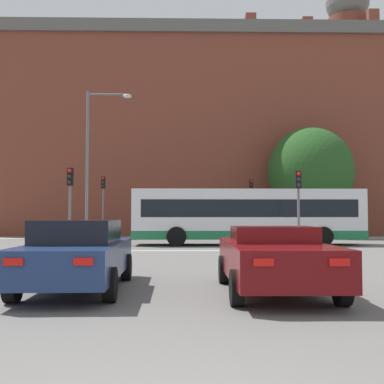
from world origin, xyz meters
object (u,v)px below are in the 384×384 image
(car_roadster_right, at_px, (274,258))
(street_lamp_junction, at_px, (94,151))
(bus_crossing_lead, at_px, (247,215))
(pedestrian_waiting, at_px, (174,224))
(traffic_light_near_left, at_px, (70,194))
(traffic_light_far_left, at_px, (103,197))
(car_saloon_left, at_px, (78,254))
(traffic_light_near_right, at_px, (298,196))
(traffic_light_far_right, at_px, (251,198))

(car_roadster_right, distance_m, street_lamp_junction, 18.40)
(bus_crossing_lead, xyz_separation_m, pedestrian_waiting, (-4.03, 7.80, -0.59))
(traffic_light_near_left, relative_size, street_lamp_junction, 0.44)
(traffic_light_near_left, bearing_deg, car_roadster_right, -59.71)
(traffic_light_far_left, bearing_deg, bus_crossing_lead, -37.40)
(car_roadster_right, relative_size, bus_crossing_lead, 0.38)
(car_saloon_left, bearing_deg, traffic_light_far_left, 97.08)
(bus_crossing_lead, distance_m, pedestrian_waiting, 8.80)
(car_saloon_left, bearing_deg, street_lamp_junction, 98.31)
(traffic_light_near_right, distance_m, pedestrian_waiting, 12.88)
(traffic_light_far_left, bearing_deg, traffic_light_far_right, 1.69)
(bus_crossing_lead, distance_m, traffic_light_far_left, 11.09)
(car_roadster_right, xyz_separation_m, traffic_light_far_left, (-7.19, 22.52, 2.10))
(bus_crossing_lead, height_order, street_lamp_junction, street_lamp_junction)
(traffic_light_near_left, bearing_deg, traffic_light_far_right, 48.49)
(traffic_light_near_right, bearing_deg, traffic_light_far_left, 136.26)
(street_lamp_junction, bearing_deg, car_saloon_left, -80.73)
(car_roadster_right, height_order, pedestrian_waiting, pedestrian_waiting)
(traffic_light_far_left, bearing_deg, car_saloon_left, -81.95)
(traffic_light_far_right, height_order, pedestrian_waiting, traffic_light_far_right)
(traffic_light_far_right, bearing_deg, car_roadster_right, -97.06)
(traffic_light_far_right, xyz_separation_m, traffic_light_far_left, (-10.01, -0.30, 0.09))
(traffic_light_far_left, relative_size, street_lamp_junction, 0.50)
(traffic_light_near_right, height_order, street_lamp_junction, street_lamp_junction)
(bus_crossing_lead, height_order, traffic_light_near_left, traffic_light_near_left)
(traffic_light_far_right, xyz_separation_m, traffic_light_near_right, (0.67, -10.52, -0.26))
(traffic_light_far_right, height_order, street_lamp_junction, street_lamp_junction)
(pedestrian_waiting, bearing_deg, traffic_light_far_left, 136.55)
(street_lamp_junction, bearing_deg, traffic_light_near_right, -22.75)
(bus_crossing_lead, relative_size, street_lamp_junction, 1.43)
(bus_crossing_lead, relative_size, traffic_light_near_right, 3.33)
(traffic_light_far_left, distance_m, street_lamp_junction, 6.39)
(street_lamp_junction, xyz_separation_m, pedestrian_waiting, (4.24, 7.05, -4.10))
(traffic_light_far_left, height_order, street_lamp_junction, street_lamp_junction)
(car_saloon_left, relative_size, car_roadster_right, 1.05)
(car_roadster_right, relative_size, street_lamp_junction, 0.55)
(traffic_light_far_left, height_order, pedestrian_waiting, traffic_light_far_left)
(car_roadster_right, bearing_deg, pedestrian_waiting, 96.41)
(pedestrian_waiting, bearing_deg, traffic_light_near_right, -118.81)
(traffic_light_near_left, xyz_separation_m, pedestrian_waiting, (4.44, 11.80, -1.53))
(traffic_light_near_right, bearing_deg, car_roadster_right, -105.88)
(traffic_light_far_right, bearing_deg, traffic_light_near_left, -131.51)
(car_roadster_right, xyz_separation_m, traffic_light_near_left, (-6.91, 11.82, 1.81))
(traffic_light_far_right, relative_size, traffic_light_near_right, 1.11)
(car_saloon_left, height_order, traffic_light_far_left, traffic_light_far_left)
(traffic_light_near_left, height_order, street_lamp_junction, street_lamp_junction)
(bus_crossing_lead, relative_size, traffic_light_far_right, 2.99)
(car_saloon_left, relative_size, traffic_light_near_left, 1.31)
(bus_crossing_lead, bearing_deg, car_roadster_right, 174.34)
(car_saloon_left, height_order, pedestrian_waiting, pedestrian_waiting)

